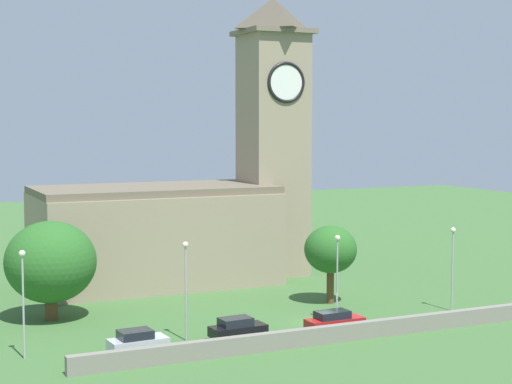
% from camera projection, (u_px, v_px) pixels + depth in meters
% --- Properties ---
extents(ground_plane, '(200.00, 200.00, 0.00)m').
position_uv_depth(ground_plane, '(244.00, 290.00, 81.09)').
color(ground_plane, '#3D6633').
extents(church, '(28.35, 12.87, 28.95)m').
position_uv_depth(church, '(188.00, 206.00, 85.49)').
color(church, gray).
rests_on(church, ground).
extents(quay_barrier, '(43.00, 0.70, 1.27)m').
position_uv_depth(quay_barrier, '(355.00, 331.00, 62.86)').
color(quay_barrier, gray).
rests_on(quay_barrier, ground).
extents(car_silver, '(4.19, 2.41, 1.70)m').
position_uv_depth(car_silver, '(137.00, 342.00, 59.03)').
color(car_silver, silver).
rests_on(car_silver, ground).
extents(car_black, '(4.32, 2.30, 1.68)m').
position_uv_depth(car_black, '(237.00, 328.00, 62.77)').
color(car_black, black).
rests_on(car_black, ground).
extents(car_red, '(4.66, 2.12, 1.66)m').
position_uv_depth(car_red, '(334.00, 321.00, 65.10)').
color(car_red, red).
rests_on(car_red, ground).
extents(streetlamp_west_end, '(0.44, 0.44, 7.51)m').
position_uv_depth(streetlamp_west_end, '(23.00, 287.00, 57.36)').
color(streetlamp_west_end, '#9EA0A5').
rests_on(streetlamp_west_end, ground).
extents(streetlamp_west_mid, '(0.44, 0.44, 7.40)m').
position_uv_depth(streetlamp_west_mid, '(186.00, 275.00, 62.20)').
color(streetlamp_west_mid, '#9EA0A5').
rests_on(streetlamp_west_mid, ground).
extents(streetlamp_central, '(0.44, 0.44, 7.14)m').
position_uv_depth(streetlamp_central, '(337.00, 265.00, 67.59)').
color(streetlamp_central, '#9EA0A5').
rests_on(streetlamp_central, ground).
extents(streetlamp_east_mid, '(0.44, 0.44, 7.20)m').
position_uv_depth(streetlamp_east_mid, '(453.00, 255.00, 71.97)').
color(streetlamp_east_mid, '#9EA0A5').
rests_on(streetlamp_east_mid, ground).
extents(tree_churchyard, '(7.41, 7.41, 8.14)m').
position_uv_depth(tree_churchyard, '(51.00, 262.00, 68.68)').
color(tree_churchyard, brown).
rests_on(tree_churchyard, ground).
extents(tree_riverside_east, '(4.69, 4.69, 6.96)m').
position_uv_depth(tree_riverside_east, '(331.00, 250.00, 75.02)').
color(tree_riverside_east, brown).
rests_on(tree_riverside_east, ground).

